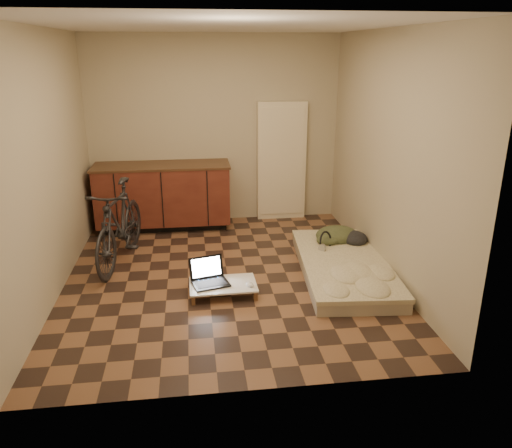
{
  "coord_description": "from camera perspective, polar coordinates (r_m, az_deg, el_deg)",
  "views": [
    {
      "loc": [
        -0.34,
        -5.05,
        2.39
      ],
      "look_at": [
        0.34,
        0.13,
        0.55
      ],
      "focal_mm": 35.0,
      "sensor_mm": 36.0,
      "label": 1
    }
  ],
  "objects": [
    {
      "name": "clothing_pile",
      "position": [
        6.22,
        9.77,
        -0.76
      ],
      "size": [
        0.59,
        0.51,
        0.22
      ],
      "primitive_type": null,
      "rotation": [
        0.0,
        0.0,
        -0.09
      ],
      "color": "#373F25",
      "rests_on": "futon"
    },
    {
      "name": "futon",
      "position": [
        5.7,
        9.97,
        -4.78
      ],
      "size": [
        1.1,
        2.03,
        0.17
      ],
      "rotation": [
        0.0,
        0.0,
        -0.09
      ],
      "color": "#AEA28B",
      "rests_on": "ground"
    },
    {
      "name": "appliance_panel",
      "position": [
        7.28,
        2.94,
        7.14
      ],
      "size": [
        0.7,
        0.1,
        1.7
      ],
      "primitive_type": "cube",
      "color": "#F2E4BF",
      "rests_on": "ground"
    },
    {
      "name": "room_shell",
      "position": [
        5.18,
        -3.56,
        7.21
      ],
      "size": [
        3.5,
        4.0,
        2.6
      ],
      "color": "brown",
      "rests_on": "ground"
    },
    {
      "name": "cabinets",
      "position": [
        7.04,
        -10.54,
        3.19
      ],
      "size": [
        1.84,
        0.62,
        0.91
      ],
      "color": "black",
      "rests_on": "ground"
    },
    {
      "name": "headphones",
      "position": [
        5.94,
        7.96,
        -1.86
      ],
      "size": [
        0.36,
        0.36,
        0.18
      ],
      "primitive_type": null,
      "rotation": [
        0.0,
        0.0,
        0.76
      ],
      "color": "black",
      "rests_on": "futon"
    },
    {
      "name": "lap_desk",
      "position": [
        5.17,
        -3.79,
        -6.97
      ],
      "size": [
        0.69,
        0.45,
        0.11
      ],
      "rotation": [
        0.0,
        0.0,
        0.02
      ],
      "color": "brown",
      "rests_on": "ground"
    },
    {
      "name": "mouse",
      "position": [
        5.1,
        -0.73,
        -6.9
      ],
      "size": [
        0.11,
        0.13,
        0.04
      ],
      "primitive_type": "ellipsoid",
      "rotation": [
        0.0,
        0.0,
        0.41
      ],
      "color": "silver",
      "rests_on": "lap_desk"
    },
    {
      "name": "bicycle",
      "position": [
        5.95,
        -15.38,
        0.42
      ],
      "size": [
        0.78,
        1.69,
        1.06
      ],
      "primitive_type": "imported",
      "rotation": [
        0.0,
        0.0,
        -0.19
      ],
      "color": "black",
      "rests_on": "ground"
    },
    {
      "name": "laptop",
      "position": [
        5.18,
        -5.37,
        -6.16
      ],
      "size": [
        0.42,
        0.4,
        0.25
      ],
      "rotation": [
        0.0,
        0.0,
        0.25
      ],
      "color": "black",
      "rests_on": "lap_desk"
    }
  ]
}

